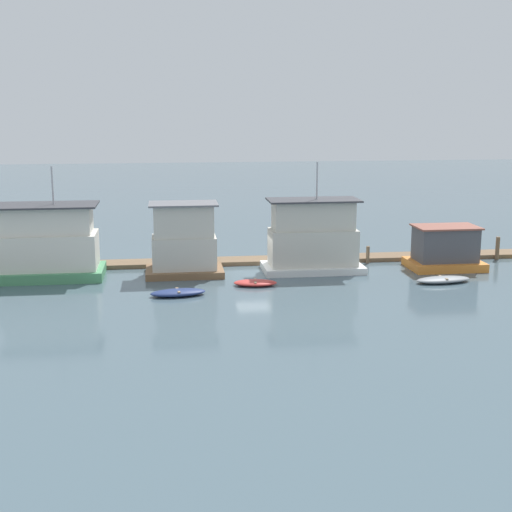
{
  "coord_description": "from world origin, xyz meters",
  "views": [
    {
      "loc": [
        -6.12,
        -48.48,
        11.53
      ],
      "look_at": [
        0.0,
        -1.0,
        1.4
      ],
      "focal_mm": 50.0,
      "sensor_mm": 36.0,
      "label": 1
    }
  ],
  "objects_px": {
    "houseboat_green": "(48,245)",
    "houseboat_white": "(313,239)",
    "dinghy_grey": "(443,280)",
    "dinghy_red": "(255,283)",
    "dinghy_navy": "(178,293)",
    "mooring_post_near_left": "(368,255)",
    "mooring_post_near_right": "(462,252)",
    "houseboat_brown": "(184,242)",
    "houseboat_orange": "(445,249)",
    "mooring_post_centre": "(497,248)"
  },
  "relations": [
    {
      "from": "houseboat_orange",
      "to": "houseboat_white",
      "type": "bearing_deg",
      "value": 177.63
    },
    {
      "from": "houseboat_white",
      "to": "dinghy_red",
      "type": "relative_size",
      "value": 2.62
    },
    {
      "from": "houseboat_green",
      "to": "houseboat_white",
      "type": "distance_m",
      "value": 18.21
    },
    {
      "from": "houseboat_brown",
      "to": "houseboat_orange",
      "type": "height_order",
      "value": "houseboat_brown"
    },
    {
      "from": "houseboat_orange",
      "to": "dinghy_navy",
      "type": "xyz_separation_m",
      "value": [
        -19.26,
        -5.2,
        -1.2
      ]
    },
    {
      "from": "houseboat_orange",
      "to": "dinghy_red",
      "type": "xyz_separation_m",
      "value": [
        -14.18,
        -3.25,
        -1.23
      ]
    },
    {
      "from": "dinghy_red",
      "to": "mooring_post_centre",
      "type": "xyz_separation_m",
      "value": [
        19.35,
        5.63,
        0.69
      ]
    },
    {
      "from": "houseboat_orange",
      "to": "houseboat_brown",
      "type": "bearing_deg",
      "value": 178.6
    },
    {
      "from": "houseboat_white",
      "to": "mooring_post_centre",
      "type": "distance_m",
      "value": 14.99
    },
    {
      "from": "houseboat_green",
      "to": "houseboat_orange",
      "type": "bearing_deg",
      "value": -1.35
    },
    {
      "from": "houseboat_green",
      "to": "dinghy_navy",
      "type": "distance_m",
      "value": 10.59
    },
    {
      "from": "dinghy_navy",
      "to": "mooring_post_centre",
      "type": "relative_size",
      "value": 2.03
    },
    {
      "from": "houseboat_orange",
      "to": "mooring_post_centre",
      "type": "distance_m",
      "value": 5.71
    },
    {
      "from": "dinghy_navy",
      "to": "dinghy_grey",
      "type": "height_order",
      "value": "dinghy_navy"
    },
    {
      "from": "houseboat_green",
      "to": "houseboat_brown",
      "type": "bearing_deg",
      "value": -1.24
    },
    {
      "from": "dinghy_grey",
      "to": "mooring_post_near_right",
      "type": "bearing_deg",
      "value": 57.68
    },
    {
      "from": "dinghy_grey",
      "to": "mooring_post_near_right",
      "type": "height_order",
      "value": "mooring_post_near_right"
    },
    {
      "from": "houseboat_orange",
      "to": "houseboat_green",
      "type": "bearing_deg",
      "value": 178.65
    },
    {
      "from": "houseboat_green",
      "to": "houseboat_white",
      "type": "xyz_separation_m",
      "value": [
        18.21,
        -0.26,
        0.04
      ]
    },
    {
      "from": "houseboat_brown",
      "to": "houseboat_orange",
      "type": "xyz_separation_m",
      "value": [
        18.68,
        -0.46,
        -0.87
      ]
    },
    {
      "from": "dinghy_grey",
      "to": "dinghy_red",
      "type": "bearing_deg",
      "value": 176.2
    },
    {
      "from": "mooring_post_near_left",
      "to": "mooring_post_near_right",
      "type": "distance_m",
      "value": 7.39
    },
    {
      "from": "houseboat_orange",
      "to": "dinghy_grey",
      "type": "distance_m",
      "value": 4.58
    },
    {
      "from": "dinghy_navy",
      "to": "mooring_post_near_left",
      "type": "relative_size",
      "value": 2.77
    },
    {
      "from": "houseboat_orange",
      "to": "dinghy_grey",
      "type": "xyz_separation_m",
      "value": [
        -1.7,
        -4.07,
        -1.2
      ]
    },
    {
      "from": "dinghy_navy",
      "to": "houseboat_white",
      "type": "bearing_deg",
      "value": 30.17
    },
    {
      "from": "dinghy_navy",
      "to": "dinghy_grey",
      "type": "relative_size",
      "value": 0.92
    },
    {
      "from": "dinghy_red",
      "to": "houseboat_white",
      "type": "bearing_deg",
      "value": 38.62
    },
    {
      "from": "houseboat_white",
      "to": "dinghy_navy",
      "type": "bearing_deg",
      "value": -149.83
    },
    {
      "from": "mooring_post_near_left",
      "to": "mooring_post_centre",
      "type": "bearing_deg",
      "value": 0.0
    },
    {
      "from": "dinghy_navy",
      "to": "mooring_post_near_left",
      "type": "distance_m",
      "value": 16.15
    },
    {
      "from": "dinghy_grey",
      "to": "mooring_post_near_right",
      "type": "distance_m",
      "value": 7.65
    },
    {
      "from": "houseboat_brown",
      "to": "dinghy_navy",
      "type": "bearing_deg",
      "value": -95.84
    },
    {
      "from": "mooring_post_near_left",
      "to": "houseboat_white",
      "type": "bearing_deg",
      "value": -156.78
    },
    {
      "from": "houseboat_white",
      "to": "mooring_post_near_right",
      "type": "bearing_deg",
      "value": 9.37
    },
    {
      "from": "houseboat_green",
      "to": "mooring_post_near_right",
      "type": "height_order",
      "value": "houseboat_green"
    },
    {
      "from": "dinghy_grey",
      "to": "mooring_post_near_left",
      "type": "height_order",
      "value": "mooring_post_near_left"
    },
    {
      "from": "mooring_post_near_right",
      "to": "mooring_post_centre",
      "type": "bearing_deg",
      "value": 0.0
    },
    {
      "from": "houseboat_orange",
      "to": "mooring_post_centre",
      "type": "height_order",
      "value": "houseboat_orange"
    },
    {
      "from": "houseboat_green",
      "to": "mooring_post_near_right",
      "type": "relative_size",
      "value": 5.54
    },
    {
      "from": "houseboat_white",
      "to": "mooring_post_near_right",
      "type": "distance_m",
      "value": 12.28
    },
    {
      "from": "houseboat_green",
      "to": "dinghy_red",
      "type": "distance_m",
      "value": 14.35
    },
    {
      "from": "mooring_post_near_left",
      "to": "mooring_post_near_right",
      "type": "bearing_deg",
      "value": 0.0
    },
    {
      "from": "houseboat_white",
      "to": "dinghy_grey",
      "type": "bearing_deg",
      "value": -29.45
    },
    {
      "from": "houseboat_white",
      "to": "dinghy_navy",
      "type": "relative_size",
      "value": 2.18
    },
    {
      "from": "houseboat_brown",
      "to": "mooring_post_near_right",
      "type": "relative_size",
      "value": 3.88
    },
    {
      "from": "houseboat_white",
      "to": "dinghy_navy",
      "type": "height_order",
      "value": "houseboat_white"
    },
    {
      "from": "dinghy_navy",
      "to": "mooring_post_centre",
      "type": "bearing_deg",
      "value": 17.25
    },
    {
      "from": "houseboat_brown",
      "to": "houseboat_white",
      "type": "bearing_deg",
      "value": -0.37
    },
    {
      "from": "dinghy_red",
      "to": "mooring_post_near_left",
      "type": "distance_m",
      "value": 10.78
    }
  ]
}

